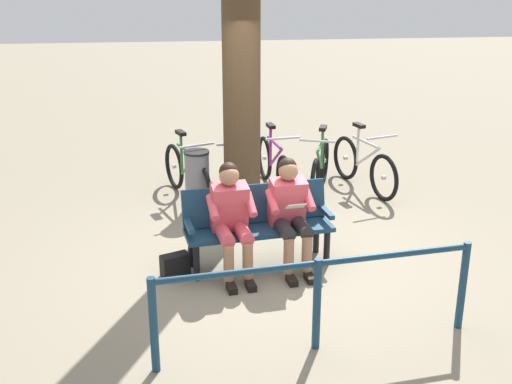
{
  "coord_description": "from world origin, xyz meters",
  "views": [
    {
      "loc": [
        1.02,
        6.55,
        3.21
      ],
      "look_at": [
        0.25,
        -0.2,
        0.75
      ],
      "focal_mm": 45.96,
      "sensor_mm": 36.0,
      "label": 1
    }
  ],
  "objects_px": {
    "bicycle_red": "(274,166)",
    "bicycle_green": "(364,165)",
    "handbag": "(175,265)",
    "person_reading": "(290,209)",
    "bicycle_purple": "(187,174)",
    "litter_bin": "(197,181)",
    "person_companion": "(231,215)",
    "tree_trunk": "(241,55)",
    "bicycle_blue": "(320,169)",
    "bench": "(257,220)",
    "bicycle_silver": "(232,172)"
  },
  "relations": [
    {
      "from": "person_companion",
      "to": "bicycle_blue",
      "type": "height_order",
      "value": "person_companion"
    },
    {
      "from": "tree_trunk",
      "to": "bicycle_silver",
      "type": "height_order",
      "value": "tree_trunk"
    },
    {
      "from": "person_reading",
      "to": "tree_trunk",
      "type": "relative_size",
      "value": 0.29
    },
    {
      "from": "person_reading",
      "to": "bicycle_purple",
      "type": "distance_m",
      "value": 2.49
    },
    {
      "from": "person_reading",
      "to": "handbag",
      "type": "height_order",
      "value": "person_reading"
    },
    {
      "from": "person_companion",
      "to": "bicycle_green",
      "type": "xyz_separation_m",
      "value": [
        -2.11,
        -2.44,
        -0.3
      ]
    },
    {
      "from": "bench",
      "to": "bicycle_red",
      "type": "relative_size",
      "value": 0.99
    },
    {
      "from": "bicycle_blue",
      "to": "tree_trunk",
      "type": "bearing_deg",
      "value": -42.61
    },
    {
      "from": "bench",
      "to": "tree_trunk",
      "type": "height_order",
      "value": "tree_trunk"
    },
    {
      "from": "bench",
      "to": "bicycle_silver",
      "type": "bearing_deg",
      "value": -95.42
    },
    {
      "from": "bench",
      "to": "bicycle_blue",
      "type": "relative_size",
      "value": 1.03
    },
    {
      "from": "bench",
      "to": "bicycle_blue",
      "type": "distance_m",
      "value": 2.43
    },
    {
      "from": "litter_bin",
      "to": "bicycle_purple",
      "type": "distance_m",
      "value": 0.48
    },
    {
      "from": "litter_bin",
      "to": "bicycle_red",
      "type": "distance_m",
      "value": 1.32
    },
    {
      "from": "tree_trunk",
      "to": "bicycle_blue",
      "type": "relative_size",
      "value": 2.56
    },
    {
      "from": "bench",
      "to": "bicycle_purple",
      "type": "xyz_separation_m",
      "value": [
        0.73,
        -2.11,
        -0.15
      ]
    },
    {
      "from": "bicycle_silver",
      "to": "litter_bin",
      "type": "bearing_deg",
      "value": -47.1
    },
    {
      "from": "person_reading",
      "to": "bicycle_silver",
      "type": "relative_size",
      "value": 0.71
    },
    {
      "from": "bench",
      "to": "bicycle_red",
      "type": "xyz_separation_m",
      "value": [
        -0.52,
        -2.35,
        -0.15
      ]
    },
    {
      "from": "person_reading",
      "to": "bicycle_blue",
      "type": "xyz_separation_m",
      "value": [
        -0.81,
        -2.26,
        -0.31
      ]
    },
    {
      "from": "person_companion",
      "to": "bicycle_silver",
      "type": "bearing_deg",
      "value": -102.91
    },
    {
      "from": "bench",
      "to": "tree_trunk",
      "type": "bearing_deg",
      "value": -97.47
    },
    {
      "from": "litter_bin",
      "to": "bench",
      "type": "bearing_deg",
      "value": 110.03
    },
    {
      "from": "person_companion",
      "to": "handbag",
      "type": "distance_m",
      "value": 0.82
    },
    {
      "from": "bicycle_red",
      "to": "bicycle_purple",
      "type": "relative_size",
      "value": 1.05
    },
    {
      "from": "litter_bin",
      "to": "bicycle_red",
      "type": "relative_size",
      "value": 0.49
    },
    {
      "from": "tree_trunk",
      "to": "person_reading",
      "type": "bearing_deg",
      "value": 102.34
    },
    {
      "from": "bicycle_red",
      "to": "bicycle_green",
      "type": "bearing_deg",
      "value": 76.71
    },
    {
      "from": "handbag",
      "to": "litter_bin",
      "type": "distance_m",
      "value": 1.91
    },
    {
      "from": "bicycle_silver",
      "to": "person_reading",
      "type": "bearing_deg",
      "value": 10.21
    },
    {
      "from": "bench",
      "to": "bicycle_silver",
      "type": "height_order",
      "value": "bicycle_silver"
    },
    {
      "from": "person_companion",
      "to": "bicycle_red",
      "type": "distance_m",
      "value": 2.7
    },
    {
      "from": "bicycle_blue",
      "to": "bicycle_purple",
      "type": "height_order",
      "value": "same"
    },
    {
      "from": "person_companion",
      "to": "bicycle_purple",
      "type": "relative_size",
      "value": 0.75
    },
    {
      "from": "tree_trunk",
      "to": "bicycle_blue",
      "type": "xyz_separation_m",
      "value": [
        -1.17,
        -0.62,
        -1.7
      ]
    },
    {
      "from": "litter_bin",
      "to": "bicycle_green",
      "type": "relative_size",
      "value": 0.51
    },
    {
      "from": "person_companion",
      "to": "litter_bin",
      "type": "relative_size",
      "value": 1.46
    },
    {
      "from": "person_reading",
      "to": "bicycle_red",
      "type": "bearing_deg",
      "value": -102.36
    },
    {
      "from": "bicycle_blue",
      "to": "bicycle_purple",
      "type": "relative_size",
      "value": 1.01
    },
    {
      "from": "litter_bin",
      "to": "bicycle_green",
      "type": "xyz_separation_m",
      "value": [
        -2.41,
        -0.58,
        -0.05
      ]
    },
    {
      "from": "tree_trunk",
      "to": "bicycle_blue",
      "type": "height_order",
      "value": "tree_trunk"
    },
    {
      "from": "bicycle_green",
      "to": "bicycle_purple",
      "type": "distance_m",
      "value": 2.55
    },
    {
      "from": "bench",
      "to": "handbag",
      "type": "distance_m",
      "value": 1.01
    },
    {
      "from": "person_companion",
      "to": "litter_bin",
      "type": "bearing_deg",
      "value": -88.89
    },
    {
      "from": "litter_bin",
      "to": "person_reading",
      "type": "bearing_deg",
      "value": 117.98
    },
    {
      "from": "person_reading",
      "to": "bicycle_red",
      "type": "relative_size",
      "value": 0.72
    },
    {
      "from": "handbag",
      "to": "bicycle_red",
      "type": "relative_size",
      "value": 0.18
    },
    {
      "from": "person_reading",
      "to": "bicycle_purple",
      "type": "height_order",
      "value": "person_reading"
    },
    {
      "from": "bench",
      "to": "bicycle_red",
      "type": "height_order",
      "value": "bicycle_red"
    },
    {
      "from": "bench",
      "to": "person_companion",
      "type": "bearing_deg",
      "value": 26.9
    }
  ]
}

